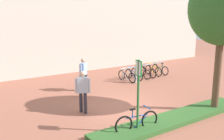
% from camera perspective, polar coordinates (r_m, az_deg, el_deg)
% --- Properties ---
extents(ground_plane, '(60.00, 60.00, 0.00)m').
position_cam_1_polar(ground_plane, '(10.96, 3.16, -8.47)').
color(ground_plane, '#9E5B47').
extents(planter_strip, '(7.00, 1.10, 0.16)m').
position_cam_1_polar(planter_strip, '(9.94, 13.90, -10.51)').
color(planter_strip, '#336028').
rests_on(planter_strip, ground).
extents(tree_sidewalk, '(2.62, 2.62, 5.57)m').
position_cam_1_polar(tree_sidewalk, '(10.88, 23.62, 12.46)').
color(tree_sidewalk, brown).
rests_on(tree_sidewalk, ground).
extents(parking_sign_post, '(0.09, 0.36, 2.47)m').
position_cam_1_polar(parking_sign_post, '(8.27, 5.92, -3.57)').
color(parking_sign_post, '#2D7238').
rests_on(parking_sign_post, ground).
extents(bike_at_sign, '(1.68, 0.42, 0.86)m').
position_cam_1_polar(bike_at_sign, '(8.74, 5.63, -11.51)').
color(bike_at_sign, black).
rests_on(bike_at_sign, ground).
extents(bike_rack_cluster, '(3.74, 1.90, 0.83)m').
position_cam_1_polar(bike_rack_cluster, '(16.30, 7.23, -0.48)').
color(bike_rack_cluster, '#99999E').
rests_on(bike_rack_cluster, ground).
extents(bollard_steel, '(0.16, 0.16, 0.90)m').
position_cam_1_polar(bollard_steel, '(14.88, 5.28, -1.22)').
color(bollard_steel, '#ADADB2').
rests_on(bollard_steel, ground).
extents(person_shirt_blue, '(0.54, 0.40, 1.72)m').
position_cam_1_polar(person_shirt_blue, '(10.18, -6.57, -4.31)').
color(person_shirt_blue, '#2D2D38').
rests_on(person_shirt_blue, ground).
extents(person_shirt_white, '(0.51, 0.43, 1.72)m').
position_cam_1_polar(person_shirt_white, '(13.20, -6.45, -0.55)').
color(person_shirt_white, black).
rests_on(person_shirt_white, ground).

